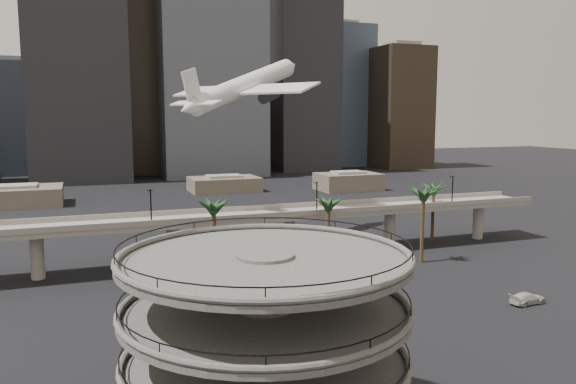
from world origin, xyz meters
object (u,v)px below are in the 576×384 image
object	(u,v)px
parking_ramp	(266,336)
car_b	(326,302)
car_c	(528,298)
car_a	(286,329)
airborne_jet	(245,86)
overpass	(233,222)

from	to	relation	value
parking_ramp	car_b	distance (m)	35.93
car_b	car_c	bearing A→B (deg)	-96.62
parking_ramp	car_a	distance (m)	26.05
car_a	car_b	xyz separation A→B (m)	(8.61, 7.14, 0.06)
airborne_jet	car_c	distance (m)	66.78
parking_ramp	car_a	xyz separation A→B (m)	(9.84, 22.35, -9.07)
overpass	car_b	world-z (taller)	overpass
parking_ramp	car_a	size ratio (longest dim) A/B	4.92
car_a	car_b	bearing A→B (deg)	-57.15
car_a	car_c	world-z (taller)	car_c
parking_ramp	car_c	bearing A→B (deg)	24.62
airborne_jet	car_a	bearing A→B (deg)	-135.52
car_c	overpass	bearing A→B (deg)	37.03
overpass	car_a	xyz separation A→B (m)	(-3.16, -36.65, -6.57)
car_b	parking_ramp	bearing A→B (deg)	158.14
parking_ramp	overpass	xyz separation A→B (m)	(13.00, 59.00, -2.50)
airborne_jet	car_b	world-z (taller)	airborne_jet
overpass	car_a	size ratio (longest dim) A/B	28.84
car_b	car_a	bearing A→B (deg)	139.86
airborne_jet	car_a	world-z (taller)	airborne_jet
parking_ramp	overpass	bearing A→B (deg)	77.57
parking_ramp	airborne_jet	size ratio (longest dim) A/B	0.67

